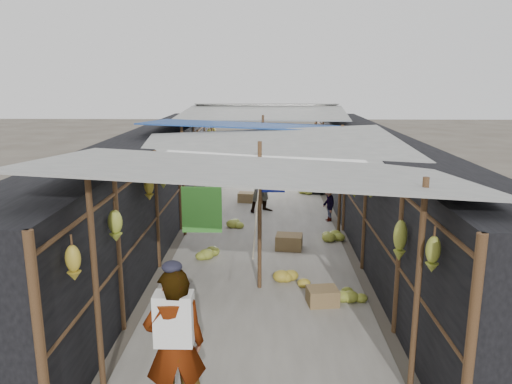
# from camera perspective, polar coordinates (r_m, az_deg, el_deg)

# --- Properties ---
(aisle_slab) EXTENTS (3.60, 16.00, 0.02)m
(aisle_slab) POSITION_cam_1_polar(r_m,az_deg,el_deg) (12.23, 0.66, -4.26)
(aisle_slab) COLOR #9E998E
(aisle_slab) RESTS_ON ground
(stall_left) EXTENTS (1.40, 15.00, 2.30)m
(stall_left) POSITION_cam_1_polar(r_m,az_deg,el_deg) (12.27, -12.04, 1.01)
(stall_left) COLOR black
(stall_left) RESTS_ON ground
(stall_right) EXTENTS (1.40, 15.00, 2.30)m
(stall_right) POSITION_cam_1_polar(r_m,az_deg,el_deg) (12.22, 13.44, 0.89)
(stall_right) COLOR black
(stall_right) RESTS_ON ground
(crate_near) EXTENTS (0.61, 0.51, 0.33)m
(crate_near) POSITION_cam_1_polar(r_m,az_deg,el_deg) (10.81, 3.79, -5.75)
(crate_near) COLOR olive
(crate_near) RESTS_ON ground
(crate_mid) EXTENTS (0.53, 0.45, 0.29)m
(crate_mid) POSITION_cam_1_polar(r_m,az_deg,el_deg) (8.35, 7.60, -11.78)
(crate_mid) COLOR olive
(crate_mid) RESTS_ON ground
(crate_back) EXTENTS (0.52, 0.45, 0.30)m
(crate_back) POSITION_cam_1_polar(r_m,az_deg,el_deg) (14.82, -1.11, -0.64)
(crate_back) COLOR olive
(crate_back) RESTS_ON ground
(black_basin) EXTENTS (0.63, 0.63, 0.19)m
(black_basin) POSITION_cam_1_polar(r_m,az_deg,el_deg) (16.14, 6.86, 0.19)
(black_basin) COLOR black
(black_basin) RESTS_ON ground
(vendor_elderly) EXTENTS (0.73, 0.57, 1.75)m
(vendor_elderly) POSITION_cam_1_polar(r_m,az_deg,el_deg) (5.53, -9.23, -17.02)
(vendor_elderly) COLOR silver
(vendor_elderly) RESTS_ON ground
(shopper_blue) EXTENTS (1.00, 0.91, 1.68)m
(shopper_blue) POSITION_cam_1_polar(r_m,az_deg,el_deg) (13.61, 0.97, 1.11)
(shopper_blue) COLOR #1E3E99
(shopper_blue) RESTS_ON ground
(vendor_seated) EXTENTS (0.47, 0.68, 0.98)m
(vendor_seated) POSITION_cam_1_polar(r_m,az_deg,el_deg) (12.91, 8.27, -1.26)
(vendor_seated) COLOR #4C4742
(vendor_seated) RESTS_ON ground
(market_canopy) EXTENTS (5.62, 15.20, 2.77)m
(market_canopy) POSITION_cam_1_polar(r_m,az_deg,el_deg) (12.07, 0.83, 7.14)
(market_canopy) COLOR brown
(market_canopy) RESTS_ON ground
(hanging_bananas) EXTENTS (3.96, 14.01, 0.81)m
(hanging_bananas) POSITION_cam_1_polar(r_m,az_deg,el_deg) (12.16, 0.43, 3.76)
(hanging_bananas) COLOR gold
(hanging_bananas) RESTS_ON ground
(floor_bananas) EXTENTS (3.47, 8.44, 0.33)m
(floor_bananas) POSITION_cam_1_polar(r_m,az_deg,el_deg) (11.09, 4.88, -5.42)
(floor_bananas) COLOR olive
(floor_bananas) RESTS_ON ground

